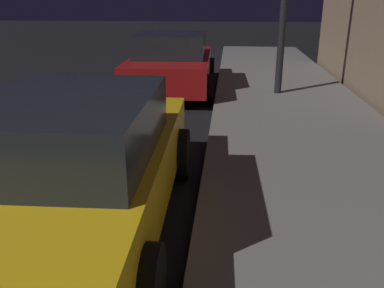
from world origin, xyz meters
TOP-DOWN VIEW (x-y plane):
  - car_yellow_cab at (2.85, 2.86)m, footprint 2.07×4.19m
  - car_red at (2.85, 9.36)m, footprint 2.21×4.12m

SIDE VIEW (x-z plane):
  - car_yellow_cab at x=2.85m, z-range -0.01..1.42m
  - car_red at x=2.85m, z-range -0.01..1.42m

